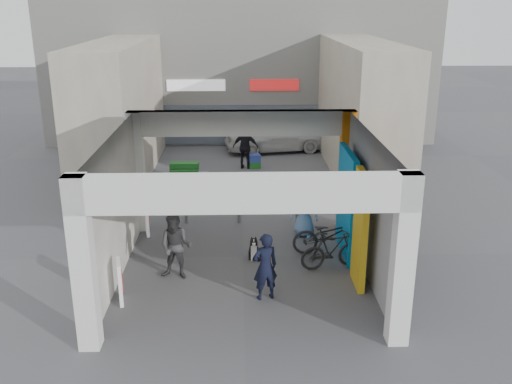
{
  "coord_description": "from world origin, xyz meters",
  "views": [
    {
      "loc": [
        -0.05,
        -13.68,
        6.44
      ],
      "look_at": [
        0.37,
        1.0,
        1.46
      ],
      "focal_mm": 40.0,
      "sensor_mm": 36.0,
      "label": 1
    }
  ],
  "objects_px": {
    "cafe_set": "(208,191)",
    "bicycle_front": "(330,235)",
    "man_crates": "(245,147)",
    "man_with_dog": "(265,267)",
    "produce_stand": "(185,177)",
    "man_elderly": "(304,209)",
    "white_van": "(275,135)",
    "man_back_turned": "(176,246)",
    "border_collie": "(254,250)",
    "bicycle_rear": "(332,250)"
  },
  "relations": [
    {
      "from": "man_back_turned",
      "to": "bicycle_rear",
      "type": "bearing_deg",
      "value": 18.15
    },
    {
      "from": "produce_stand",
      "to": "white_van",
      "type": "relative_size",
      "value": 0.29
    },
    {
      "from": "man_with_dog",
      "to": "produce_stand",
      "type": "bearing_deg",
      "value": -90.32
    },
    {
      "from": "man_crates",
      "to": "cafe_set",
      "type": "bearing_deg",
      "value": 79.32
    },
    {
      "from": "man_elderly",
      "to": "bicycle_rear",
      "type": "bearing_deg",
      "value": -63.77
    },
    {
      "from": "man_elderly",
      "to": "white_van",
      "type": "bearing_deg",
      "value": 105.22
    },
    {
      "from": "border_collie",
      "to": "man_with_dog",
      "type": "relative_size",
      "value": 0.41
    },
    {
      "from": "produce_stand",
      "to": "white_van",
      "type": "xyz_separation_m",
      "value": [
        3.56,
        4.86,
        0.42
      ]
    },
    {
      "from": "produce_stand",
      "to": "man_elderly",
      "type": "bearing_deg",
      "value": -49.33
    },
    {
      "from": "produce_stand",
      "to": "bicycle_front",
      "type": "xyz_separation_m",
      "value": [
        4.39,
        -5.94,
        0.2
      ]
    },
    {
      "from": "bicycle_front",
      "to": "man_back_turned",
      "type": "bearing_deg",
      "value": 104.28
    },
    {
      "from": "man_back_turned",
      "to": "man_elderly",
      "type": "distance_m",
      "value": 4.19
    },
    {
      "from": "bicycle_front",
      "to": "bicycle_rear",
      "type": "distance_m",
      "value": 0.9
    },
    {
      "from": "bicycle_front",
      "to": "man_crates",
      "type": "bearing_deg",
      "value": 10.57
    },
    {
      "from": "man_back_turned",
      "to": "man_with_dog",
      "type": "bearing_deg",
      "value": -15.29
    },
    {
      "from": "cafe_set",
      "to": "bicycle_rear",
      "type": "bearing_deg",
      "value": -57.6
    },
    {
      "from": "produce_stand",
      "to": "man_back_turned",
      "type": "distance_m",
      "value": 7.28
    },
    {
      "from": "man_elderly",
      "to": "bicycle_front",
      "type": "relative_size",
      "value": 0.8
    },
    {
      "from": "border_collie",
      "to": "man_elderly",
      "type": "relative_size",
      "value": 0.41
    },
    {
      "from": "produce_stand",
      "to": "cafe_set",
      "type": "bearing_deg",
      "value": -56.86
    },
    {
      "from": "produce_stand",
      "to": "man_back_turned",
      "type": "height_order",
      "value": "man_back_turned"
    },
    {
      "from": "man_with_dog",
      "to": "white_van",
      "type": "bearing_deg",
      "value": -111.75
    },
    {
      "from": "man_crates",
      "to": "bicycle_front",
      "type": "height_order",
      "value": "man_crates"
    },
    {
      "from": "produce_stand",
      "to": "man_crates",
      "type": "bearing_deg",
      "value": 45.97
    },
    {
      "from": "produce_stand",
      "to": "man_back_turned",
      "type": "relative_size",
      "value": 0.76
    },
    {
      "from": "man_with_dog",
      "to": "bicycle_rear",
      "type": "xyz_separation_m",
      "value": [
        1.74,
        1.5,
        -0.3
      ]
    },
    {
      "from": "man_elderly",
      "to": "bicycle_front",
      "type": "distance_m",
      "value": 1.33
    },
    {
      "from": "produce_stand",
      "to": "white_van",
      "type": "height_order",
      "value": "white_van"
    },
    {
      "from": "produce_stand",
      "to": "man_crates",
      "type": "relative_size",
      "value": 0.72
    },
    {
      "from": "cafe_set",
      "to": "man_elderly",
      "type": "distance_m",
      "value": 4.38
    },
    {
      "from": "cafe_set",
      "to": "produce_stand",
      "type": "height_order",
      "value": "cafe_set"
    },
    {
      "from": "border_collie",
      "to": "man_crates",
      "type": "distance_m",
      "value": 8.47
    },
    {
      "from": "white_van",
      "to": "man_crates",
      "type": "bearing_deg",
      "value": 143.63
    },
    {
      "from": "man_crates",
      "to": "bicycle_rear",
      "type": "relative_size",
      "value": 1.06
    },
    {
      "from": "man_back_turned",
      "to": "bicycle_front",
      "type": "distance_m",
      "value": 4.15
    },
    {
      "from": "cafe_set",
      "to": "white_van",
      "type": "bearing_deg",
      "value": 67.53
    },
    {
      "from": "bicycle_front",
      "to": "white_van",
      "type": "xyz_separation_m",
      "value": [
        -0.82,
        10.8,
        0.22
      ]
    },
    {
      "from": "cafe_set",
      "to": "bicycle_front",
      "type": "bearing_deg",
      "value": -51.95
    },
    {
      "from": "man_with_dog",
      "to": "bicycle_front",
      "type": "height_order",
      "value": "man_with_dog"
    },
    {
      "from": "man_back_turned",
      "to": "man_elderly",
      "type": "xyz_separation_m",
      "value": [
        3.37,
        2.5,
        -0.02
      ]
    },
    {
      "from": "cafe_set",
      "to": "man_back_turned",
      "type": "xyz_separation_m",
      "value": [
        -0.46,
        -5.73,
        0.53
      ]
    },
    {
      "from": "man_crates",
      "to": "white_van",
      "type": "bearing_deg",
      "value": -107.31
    },
    {
      "from": "man_with_dog",
      "to": "white_van",
      "type": "height_order",
      "value": "man_with_dog"
    },
    {
      "from": "man_with_dog",
      "to": "man_elderly",
      "type": "xyz_separation_m",
      "value": [
        1.27,
        3.58,
        0.01
      ]
    },
    {
      "from": "man_crates",
      "to": "white_van",
      "type": "relative_size",
      "value": 0.4
    },
    {
      "from": "man_crates",
      "to": "bicycle_front",
      "type": "relative_size",
      "value": 0.87
    },
    {
      "from": "man_with_dog",
      "to": "white_van",
      "type": "xyz_separation_m",
      "value": [
        1.0,
        13.2,
        -0.05
      ]
    },
    {
      "from": "man_crates",
      "to": "man_with_dog",
      "type": "bearing_deg",
      "value": 100.68
    },
    {
      "from": "man_crates",
      "to": "produce_stand",
      "type": "bearing_deg",
      "value": 53.1
    },
    {
      "from": "produce_stand",
      "to": "man_back_turned",
      "type": "bearing_deg",
      "value": -84.55
    }
  ]
}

